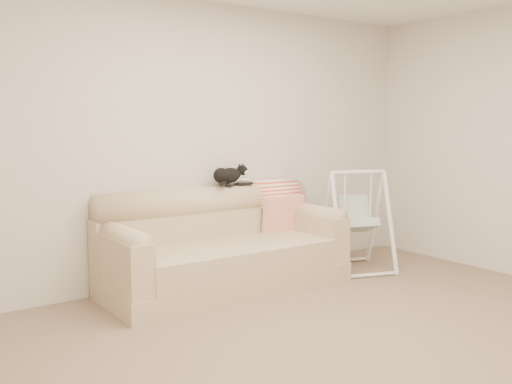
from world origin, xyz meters
TOP-DOWN VIEW (x-y plane):
  - ground_plane at (0.00, 0.00)m, footprint 5.00×5.00m
  - room_shell at (0.00, 0.00)m, footprint 5.04×4.04m
  - sofa at (-0.04, 1.62)m, footprint 2.20×0.93m
  - remote_a at (0.21, 1.83)m, footprint 0.18×0.12m
  - remote_b at (0.34, 1.82)m, footprint 0.17×0.06m
  - tuxedo_cat at (0.19, 1.85)m, footprint 0.46×0.32m
  - throw_blanket at (0.72, 1.84)m, footprint 0.47×0.38m
  - baby_swing at (1.41, 1.37)m, footprint 0.80×0.83m

SIDE VIEW (x-z plane):
  - ground_plane at x=0.00m, z-range 0.00..0.00m
  - sofa at x=-0.04m, z-range -0.10..0.80m
  - baby_swing at x=1.41m, z-range 0.00..1.02m
  - throw_blanket at x=0.72m, z-range 0.44..1.01m
  - remote_b at x=0.34m, z-range 0.90..0.92m
  - remote_a at x=0.21m, z-range 0.90..0.92m
  - tuxedo_cat at x=0.19m, z-range 0.90..1.09m
  - room_shell at x=0.00m, z-range 0.23..2.83m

